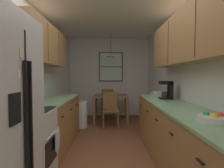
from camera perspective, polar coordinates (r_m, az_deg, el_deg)
ground_plane at (r=3.86m, az=-1.10°, el=-17.51°), size 12.00×12.00×0.00m
wall_left at (r=3.88m, az=-21.48°, el=1.64°), size 0.10×9.00×2.55m
wall_right at (r=3.86m, az=19.37°, el=1.67°), size 0.10×9.00×2.55m
wall_back at (r=6.28m, az=-0.90°, el=2.10°), size 4.40×0.10×2.55m
ceiling_slab at (r=3.84m, az=-1.13°, el=21.79°), size 4.40×9.00×0.08m
stove_range at (r=2.58m, az=-25.23°, el=-17.05°), size 0.66×0.62×1.10m
microwave_over_range at (r=2.51m, az=-28.16°, el=10.44°), size 0.39×0.60×0.35m
counter_left at (r=3.70m, az=-17.12°, el=-11.22°), size 0.64×1.87×0.90m
upper_cabinets_left at (r=3.63m, az=-19.81°, el=11.04°), size 0.33×1.95×0.68m
counter_right at (r=2.93m, az=19.44°, el=-14.98°), size 0.64×3.25×0.90m
upper_cabinets_right at (r=2.85m, az=22.95°, el=13.43°), size 0.33×2.93×0.75m
dining_table at (r=5.42m, az=-0.35°, el=-4.68°), size 0.96×0.82×0.76m
dining_chair_near at (r=4.83m, az=-0.53°, el=-7.27°), size 0.42×0.42×0.90m
dining_chair_far at (r=6.05m, az=-1.30°, el=-5.27°), size 0.42×0.42×0.90m
pendant_light at (r=5.41m, az=-0.36°, el=8.82°), size 0.28×0.28×0.69m
back_window at (r=6.21m, az=-0.35°, el=5.26°), size 0.79×0.05×0.97m
trash_bin at (r=4.89m, az=-9.32°, el=-9.19°), size 0.29×0.29×0.66m
storage_canister at (r=2.90m, az=-21.49°, el=-4.33°), size 0.11×0.11×0.17m
dish_towel at (r=2.59m, az=-16.29°, el=-16.15°), size 0.02×0.16×0.24m
coffee_maker at (r=3.55m, az=16.60°, el=-1.65°), size 0.22×0.18×0.33m
mug_by_coffeemaker at (r=4.15m, az=13.56°, el=-2.65°), size 0.13×0.09×0.11m
fruit_bowl at (r=1.96m, az=28.54°, el=-9.21°), size 0.28×0.28×0.09m
dish_rack at (r=3.89m, az=14.50°, el=-3.06°), size 0.28×0.34×0.10m
table_serving_bowl at (r=5.31m, az=0.67°, el=-3.24°), size 0.20×0.20×0.06m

